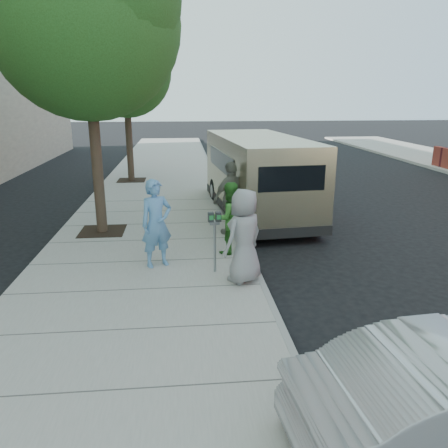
{
  "coord_description": "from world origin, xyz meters",
  "views": [
    {
      "loc": [
        -0.1,
        -9.3,
        3.7
      ],
      "look_at": [
        0.77,
        -0.46,
        1.1
      ],
      "focal_mm": 35.0,
      "sensor_mm": 36.0,
      "label": 1
    }
  ],
  "objects_px": {
    "tree_far": "(126,66)",
    "tree_near": "(87,16)",
    "parking_meter": "(215,229)",
    "van": "(257,174)",
    "person_green_shirt": "(229,218)",
    "person_gray_shirt": "(244,236)",
    "person_officer": "(156,223)",
    "person_striped_polo": "(232,198)"
  },
  "relations": [
    {
      "from": "tree_far",
      "to": "parking_meter",
      "type": "xyz_separation_m",
      "value": [
        2.8,
        -10.77,
        -3.79
      ]
    },
    {
      "from": "tree_far",
      "to": "person_green_shirt",
      "type": "relative_size",
      "value": 3.85
    },
    {
      "from": "person_green_shirt",
      "to": "person_gray_shirt",
      "type": "relative_size",
      "value": 0.9
    },
    {
      "from": "tree_near",
      "to": "van",
      "type": "xyz_separation_m",
      "value": [
        4.54,
        1.83,
        -4.22
      ]
    },
    {
      "from": "person_officer",
      "to": "person_green_shirt",
      "type": "height_order",
      "value": "person_officer"
    },
    {
      "from": "van",
      "to": "parking_meter",
      "type": "bearing_deg",
      "value": -114.57
    },
    {
      "from": "tree_far",
      "to": "tree_near",
      "type": "bearing_deg",
      "value": -90.0
    },
    {
      "from": "van",
      "to": "person_gray_shirt",
      "type": "height_order",
      "value": "van"
    },
    {
      "from": "person_officer",
      "to": "person_striped_polo",
      "type": "height_order",
      "value": "person_striped_polo"
    },
    {
      "from": "person_officer",
      "to": "person_green_shirt",
      "type": "distance_m",
      "value": 1.76
    },
    {
      "from": "person_officer",
      "to": "person_green_shirt",
      "type": "relative_size",
      "value": 1.13
    },
    {
      "from": "tree_far",
      "to": "van",
      "type": "bearing_deg",
      "value": -51.79
    },
    {
      "from": "van",
      "to": "tree_far",
      "type": "bearing_deg",
      "value": 122.84
    },
    {
      "from": "van",
      "to": "person_officer",
      "type": "distance_m",
      "value": 5.39
    },
    {
      "from": "tree_far",
      "to": "parking_meter",
      "type": "height_order",
      "value": "tree_far"
    },
    {
      "from": "tree_near",
      "to": "van",
      "type": "height_order",
      "value": "tree_near"
    },
    {
      "from": "tree_near",
      "to": "parking_meter",
      "type": "distance_m",
      "value": 6.14
    },
    {
      "from": "person_gray_shirt",
      "to": "van",
      "type": "bearing_deg",
      "value": -141.08
    },
    {
      "from": "tree_far",
      "to": "van",
      "type": "distance_m",
      "value": 8.16
    },
    {
      "from": "van",
      "to": "person_green_shirt",
      "type": "bearing_deg",
      "value": -114.24
    },
    {
      "from": "parking_meter",
      "to": "person_green_shirt",
      "type": "xyz_separation_m",
      "value": [
        0.42,
        1.14,
        -0.1
      ]
    },
    {
      "from": "parking_meter",
      "to": "van",
      "type": "xyz_separation_m",
      "value": [
        1.74,
        5.0,
        0.24
      ]
    },
    {
      "from": "person_officer",
      "to": "person_green_shirt",
      "type": "bearing_deg",
      "value": -3.05
    },
    {
      "from": "person_green_shirt",
      "to": "person_gray_shirt",
      "type": "xyz_separation_m",
      "value": [
        0.11,
        -1.67,
        0.09
      ]
    },
    {
      "from": "van",
      "to": "person_green_shirt",
      "type": "xyz_separation_m",
      "value": [
        -1.32,
        -3.86,
        -0.34
      ]
    },
    {
      "from": "parking_meter",
      "to": "person_striped_polo",
      "type": "bearing_deg",
      "value": 67.18
    },
    {
      "from": "van",
      "to": "person_gray_shirt",
      "type": "relative_size",
      "value": 3.71
    },
    {
      "from": "tree_far",
      "to": "person_striped_polo",
      "type": "distance_m",
      "value": 9.63
    },
    {
      "from": "tree_far",
      "to": "person_officer",
      "type": "xyz_separation_m",
      "value": [
        1.59,
        -10.28,
        -3.78
      ]
    },
    {
      "from": "parking_meter",
      "to": "person_green_shirt",
      "type": "bearing_deg",
      "value": 60.89
    },
    {
      "from": "parking_meter",
      "to": "van",
      "type": "bearing_deg",
      "value": 62.02
    },
    {
      "from": "person_green_shirt",
      "to": "person_gray_shirt",
      "type": "bearing_deg",
      "value": 73.94
    },
    {
      "from": "van",
      "to": "person_green_shirt",
      "type": "height_order",
      "value": "van"
    },
    {
      "from": "tree_near",
      "to": "person_striped_polo",
      "type": "bearing_deg",
      "value": -9.22
    },
    {
      "from": "van",
      "to": "person_officer",
      "type": "xyz_separation_m",
      "value": [
        -2.95,
        -4.51,
        -0.23
      ]
    },
    {
      "from": "tree_far",
      "to": "van",
      "type": "xyz_separation_m",
      "value": [
        4.54,
        -5.77,
        -3.55
      ]
    },
    {
      "from": "parking_meter",
      "to": "tree_near",
      "type": "bearing_deg",
      "value": 122.71
    },
    {
      "from": "tree_far",
      "to": "van",
      "type": "height_order",
      "value": "tree_far"
    },
    {
      "from": "parking_meter",
      "to": "person_gray_shirt",
      "type": "xyz_separation_m",
      "value": [
        0.53,
        -0.53,
        -0.0
      ]
    },
    {
      "from": "tree_near",
      "to": "person_gray_shirt",
      "type": "xyz_separation_m",
      "value": [
        3.34,
        -3.7,
        -4.46
      ]
    },
    {
      "from": "tree_near",
      "to": "tree_far",
      "type": "distance_m",
      "value": 7.63
    },
    {
      "from": "van",
      "to": "person_officer",
      "type": "bearing_deg",
      "value": -128.51
    }
  ]
}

